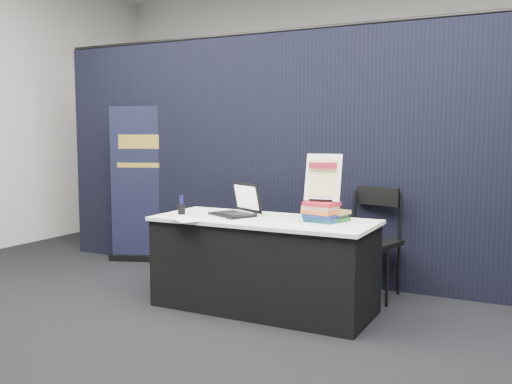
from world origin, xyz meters
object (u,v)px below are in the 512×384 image
at_px(laptop, 235,208).
at_px(book_stack_short, 335,216).
at_px(info_sign, 323,178).
at_px(display_table, 263,264).
at_px(stacking_chair, 372,237).
at_px(pullup_banner, 141,193).
at_px(book_stack_tall, 321,212).

distance_m(laptop, book_stack_short, 0.86).
height_order(laptop, info_sign, info_sign).
bearing_deg(info_sign, display_table, -176.84).
bearing_deg(info_sign, laptop, 175.37).
bearing_deg(stacking_chair, pullup_banner, -170.62).
bearing_deg(display_table, pullup_banner, 154.59).
xyz_separation_m(laptop, book_stack_short, (0.85, 0.08, -0.02)).
bearing_deg(stacking_chair, laptop, -130.65).
height_order(laptop, stacking_chair, laptop).
height_order(book_stack_tall, info_sign, info_sign).
relative_size(laptop, info_sign, 1.14).
distance_m(pullup_banner, stacking_chair, 2.69).
height_order(laptop, book_stack_short, laptop).
xyz_separation_m(info_sign, stacking_chair, (0.20, 0.68, -0.56)).
bearing_deg(book_stack_short, laptop, -174.56).
bearing_deg(display_table, info_sign, 9.99).
height_order(display_table, book_stack_tall, book_stack_tall).
bearing_deg(info_sign, book_stack_short, 25.84).
bearing_deg(laptop, pullup_banner, 179.06).
relative_size(display_table, pullup_banner, 1.04).
relative_size(book_stack_tall, info_sign, 0.68).
height_order(book_stack_tall, book_stack_short, book_stack_tall).
bearing_deg(book_stack_tall, display_table, -173.62).
bearing_deg(laptop, book_stack_short, 32.24).
height_order(pullup_banner, stacking_chair, pullup_banner).
relative_size(book_stack_short, pullup_banner, 0.13).
height_order(book_stack_tall, stacking_chair, stacking_chair).
bearing_deg(book_stack_tall, laptop, 179.93).
bearing_deg(stacking_chair, info_sign, -93.32).
bearing_deg(book_stack_tall, book_stack_short, 45.62).
bearing_deg(book_stack_tall, info_sign, 90.00).
relative_size(display_table, info_sign, 4.72).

